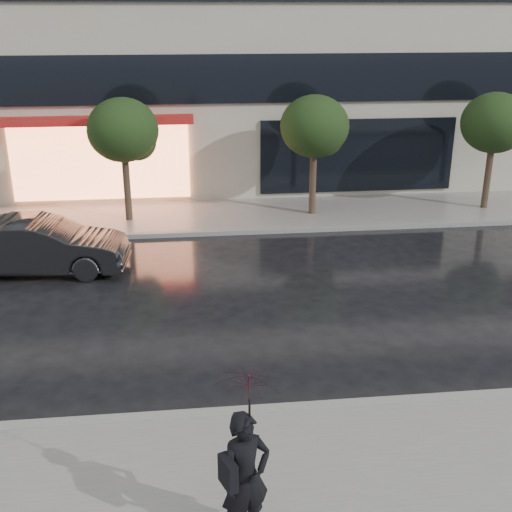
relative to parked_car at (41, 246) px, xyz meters
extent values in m
plane|color=black|center=(4.95, -6.00, -0.73)|extent=(120.00, 120.00, 0.00)
cube|color=slate|center=(4.95, -9.25, -0.67)|extent=(60.00, 4.50, 0.12)
cube|color=slate|center=(4.95, 4.25, -0.67)|extent=(60.00, 3.50, 0.12)
cube|color=gray|center=(4.95, -7.00, -0.66)|extent=(60.00, 0.25, 0.14)
cube|color=gray|center=(4.95, 2.50, -0.66)|extent=(60.00, 0.25, 0.14)
cube|color=black|center=(4.95, 5.94, 3.57)|extent=(28.00, 0.12, 1.60)
cube|color=#FF8C59|center=(0.95, 5.92, 0.87)|extent=(6.00, 0.10, 2.60)
cube|color=red|center=(0.95, 5.59, 2.32)|extent=(6.40, 0.70, 0.25)
cube|color=black|center=(9.95, 5.94, 0.87)|extent=(7.00, 0.10, 2.60)
cylinder|color=#33261C|center=(1.95, 4.00, 0.37)|extent=(0.22, 0.22, 2.20)
ellipsoid|color=black|center=(1.95, 4.00, 2.27)|extent=(2.20, 2.20, 1.98)
sphere|color=black|center=(2.35, 4.20, 1.87)|extent=(1.20, 1.20, 1.20)
cylinder|color=#33261C|center=(7.95, 4.00, 0.37)|extent=(0.22, 0.22, 2.20)
ellipsoid|color=black|center=(7.95, 4.00, 2.27)|extent=(2.20, 2.20, 1.98)
sphere|color=black|center=(8.35, 4.20, 1.87)|extent=(1.20, 1.20, 1.20)
cylinder|color=#33261C|center=(13.95, 4.00, 0.37)|extent=(0.22, 0.22, 2.20)
ellipsoid|color=black|center=(13.95, 4.00, 2.27)|extent=(2.20, 2.20, 1.98)
sphere|color=black|center=(14.35, 4.20, 1.87)|extent=(1.20, 1.20, 1.20)
imported|color=black|center=(0.00, 0.00, 0.00)|extent=(4.54, 1.87, 1.46)
imported|color=black|center=(4.40, -9.73, 0.30)|extent=(0.78, 0.65, 1.82)
imported|color=#390A12|center=(4.45, -9.71, 1.40)|extent=(1.07, 1.08, 0.75)
cylinder|color=black|center=(4.45, -9.71, 0.96)|extent=(0.02, 0.02, 0.91)
cube|color=black|center=(4.17, -9.89, 0.52)|extent=(0.24, 0.36, 0.39)
camera|label=1|loc=(3.81, -16.13, 5.70)|focal=45.00mm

